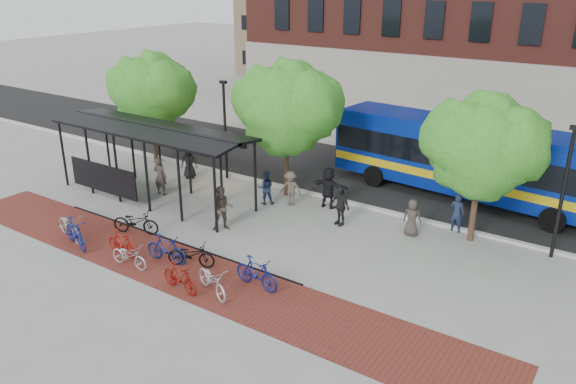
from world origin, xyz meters
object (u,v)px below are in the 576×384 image
Objects in this scene: bike_4 at (136,222)px; pedestrian_2 at (266,188)px; tree_a at (152,89)px; lamp_post_right at (564,190)px; tree_c at (485,144)px; pedestrian_7 at (457,213)px; bus_shelter at (149,137)px; bike_2 at (70,226)px; pedestrian_3 at (291,188)px; bike_3 at (75,233)px; lamp_post_left at (225,127)px; pedestrian_0 at (189,162)px; bike_11 at (257,273)px; pedestrian_8 at (222,208)px; bike_7 at (166,249)px; pedestrian_1 at (160,176)px; tree_b at (289,105)px; bike_5 at (122,243)px; bus at (471,156)px; pedestrian_6 at (412,218)px; bike_6 at (129,256)px; pedestrian_4 at (340,206)px; bike_9 at (180,277)px; bike_8 at (191,255)px; bike_10 at (212,280)px; pedestrian_5 at (329,188)px.

pedestrian_2 is at bearing -46.32° from bike_4.
tree_a reaches higher than lamp_post_right.
pedestrian_7 is (-0.88, 0.45, -3.22)m from tree_c.
bike_2 is at bearing -83.13° from bus_shelter.
pedestrian_3 is 1.00× the size of pedestrian_7.
pedestrian_2 reaches higher than bike_3.
pedestrian_0 is (-1.61, -1.13, -1.89)m from lamp_post_left.
bike_11 is at bearing -117.56° from bike_4.
lamp_post_right is at bearing -19.33° from pedestrian_8.
pedestrian_0 reaches higher than bike_11.
tree_c is 9.92m from pedestrian_2.
bike_7 is 7.13m from pedestrian_1.
bike_3 is (-3.81, -9.32, -3.87)m from tree_b.
lamp_post_left is at bearing 18.01° from bike_5.
bus reaches higher than pedestrian_0.
pedestrian_3 is (-11.08, -1.30, -1.91)m from lamp_post_right.
tree_a reaches higher than tree_c.
pedestrian_6 is (6.73, -0.94, -3.67)m from tree_b.
bike_5 is 6.39m from pedestrian_1.
pedestrian_1 reaches higher than pedestrian_7.
pedestrian_7 is at bearing -9.44° from pedestrian_8.
pedestrian_2 reaches higher than bike_6.
lamp_post_left reaches higher than pedestrian_7.
bus reaches higher than pedestrian_4.
bike_4 is 5.25m from bike_9.
lamp_post_left is (-13.09, 0.25, -1.31)m from tree_c.
bike_8 is at bearing -94.63° from pedestrian_4.
bike_2 is at bearing 87.02° from pedestrian_1.
bike_10 is at bearing 144.59° from bike_11.
pedestrian_4 is (-8.13, -1.90, -1.88)m from lamp_post_right.
tree_c reaches higher than bike_11.
bike_11 is at bearing -134.65° from lamp_post_right.
tree_a is 3.61× the size of pedestrian_0.
pedestrian_6 is at bearing -10.06° from pedestrian_3.
pedestrian_5 is (6.20, 9.04, 0.37)m from bike_3.
pedestrian_3 is at bearing -167.46° from pedestrian_1.
bike_11 is 0.98× the size of pedestrian_1.
lamp_post_right is at bearing -39.39° from bike_9.
bike_4 is at bearing 53.32° from pedestrian_5.
bus is 8.15× the size of pedestrian_3.
tree_b is at bearing 5.56° from pedestrian_7.
bus is at bearing 15.38° from tree_a.
bus_shelter is 5.52m from tree_a.
lamp_post_left is at bearing -3.79° from pedestrian_0.
pedestrian_4 reaches higher than bike_4.
pedestrian_1 is (3.81, -3.42, -3.29)m from tree_a.
tree_a is 3.43× the size of bike_8.
bike_8 is 2.15m from bike_10.
bus_shelter reaches higher than bike_4.
pedestrian_3 is at bearing -5.48° from pedestrian_6.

